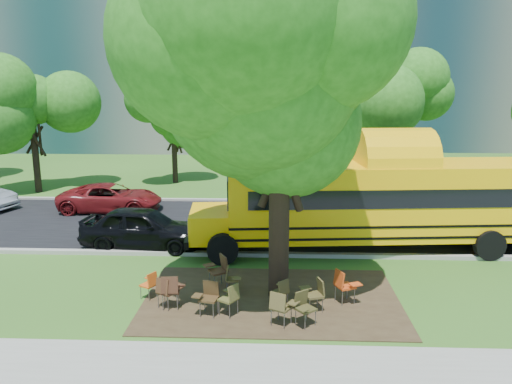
{
  "coord_description": "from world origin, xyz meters",
  "views": [
    {
      "loc": [
        1.1,
        -13.37,
        5.84
      ],
      "look_at": [
        0.38,
        3.96,
        2.07
      ],
      "focal_mm": 35.0,
      "sensor_mm": 36.0,
      "label": 1
    }
  ],
  "objects_px": {
    "chair_3": "(208,295)",
    "black_car": "(143,227)",
    "school_bus": "(388,200)",
    "chair_7": "(344,283)",
    "chair_5": "(304,305)",
    "chair_4": "(281,305)",
    "chair_8": "(150,282)",
    "bg_car_red": "(111,198)",
    "chair_10": "(231,277)",
    "chair_9": "(219,268)",
    "chair_2": "(230,296)",
    "main_tree": "(280,88)",
    "chair_6": "(315,291)",
    "chair_1": "(166,290)",
    "chair_0": "(171,288)",
    "chair_11": "(281,290)"
  },
  "relations": [
    {
      "from": "chair_5",
      "to": "chair_1",
      "type": "bearing_deg",
      "value": -50.89
    },
    {
      "from": "chair_3",
      "to": "chair_7",
      "type": "xyz_separation_m",
      "value": [
        3.55,
        0.8,
        0.03
      ]
    },
    {
      "from": "chair_2",
      "to": "chair_3",
      "type": "relative_size",
      "value": 0.97
    },
    {
      "from": "chair_2",
      "to": "school_bus",
      "type": "bearing_deg",
      "value": -10.09
    },
    {
      "from": "chair_3",
      "to": "black_car",
      "type": "distance_m",
      "value": 6.16
    },
    {
      "from": "school_bus",
      "to": "chair_9",
      "type": "bearing_deg",
      "value": -151.74
    },
    {
      "from": "main_tree",
      "to": "chair_2",
      "type": "distance_m",
      "value": 5.49
    },
    {
      "from": "chair_8",
      "to": "chair_3",
      "type": "bearing_deg",
      "value": -88.79
    },
    {
      "from": "chair_1",
      "to": "main_tree",
      "type": "bearing_deg",
      "value": 47.87
    },
    {
      "from": "main_tree",
      "to": "chair_6",
      "type": "relative_size",
      "value": 10.34
    },
    {
      "from": "chair_11",
      "to": "chair_4",
      "type": "bearing_deg",
      "value": -134.12
    },
    {
      "from": "chair_7",
      "to": "chair_0",
      "type": "bearing_deg",
      "value": -106.91
    },
    {
      "from": "chair_10",
      "to": "bg_car_red",
      "type": "height_order",
      "value": "bg_car_red"
    },
    {
      "from": "chair_4",
      "to": "chair_6",
      "type": "distance_m",
      "value": 1.26
    },
    {
      "from": "chair_9",
      "to": "black_car",
      "type": "relative_size",
      "value": 0.22
    },
    {
      "from": "school_bus",
      "to": "chair_9",
      "type": "height_order",
      "value": "school_bus"
    },
    {
      "from": "school_bus",
      "to": "chair_10",
      "type": "bearing_deg",
      "value": -147.04
    },
    {
      "from": "main_tree",
      "to": "chair_6",
      "type": "xyz_separation_m",
      "value": [
        0.96,
        -0.94,
        -5.18
      ]
    },
    {
      "from": "chair_6",
      "to": "chair_10",
      "type": "distance_m",
      "value": 2.55
    },
    {
      "from": "chair_5",
      "to": "chair_7",
      "type": "height_order",
      "value": "chair_7"
    },
    {
      "from": "chair_9",
      "to": "chair_1",
      "type": "bearing_deg",
      "value": 111.25
    },
    {
      "from": "chair_1",
      "to": "bg_car_red",
      "type": "xyz_separation_m",
      "value": [
        -4.84,
        10.17,
        0.11
      ]
    },
    {
      "from": "chair_3",
      "to": "chair_9",
      "type": "relative_size",
      "value": 0.93
    },
    {
      "from": "chair_6",
      "to": "chair_7",
      "type": "bearing_deg",
      "value": -76.62
    },
    {
      "from": "chair_0",
      "to": "chair_8",
      "type": "distance_m",
      "value": 0.97
    },
    {
      "from": "chair_5",
      "to": "chair_7",
      "type": "xyz_separation_m",
      "value": [
        1.15,
        1.29,
        0.05
      ]
    },
    {
      "from": "chair_2",
      "to": "chair_4",
      "type": "relative_size",
      "value": 0.95
    },
    {
      "from": "chair_3",
      "to": "bg_car_red",
      "type": "bearing_deg",
      "value": -48.07
    },
    {
      "from": "school_bus",
      "to": "chair_0",
      "type": "height_order",
      "value": "school_bus"
    },
    {
      "from": "chair_6",
      "to": "black_car",
      "type": "bearing_deg",
      "value": 32.19
    },
    {
      "from": "chair_5",
      "to": "bg_car_red",
      "type": "height_order",
      "value": "bg_car_red"
    },
    {
      "from": "main_tree",
      "to": "bg_car_red",
      "type": "xyz_separation_m",
      "value": [
        -7.79,
        9.2,
        -5.09
      ]
    },
    {
      "from": "main_tree",
      "to": "chair_6",
      "type": "distance_m",
      "value": 5.35
    },
    {
      "from": "chair_10",
      "to": "black_car",
      "type": "xyz_separation_m",
      "value": [
        -3.56,
        3.9,
        0.28
      ]
    },
    {
      "from": "chair_5",
      "to": "chair_8",
      "type": "relative_size",
      "value": 1.12
    },
    {
      "from": "main_tree",
      "to": "chair_10",
      "type": "relative_size",
      "value": 12.13
    },
    {
      "from": "main_tree",
      "to": "chair_8",
      "type": "relative_size",
      "value": 11.97
    },
    {
      "from": "chair_5",
      "to": "chair_10",
      "type": "xyz_separation_m",
      "value": [
        -1.96,
        1.9,
        -0.07
      ]
    },
    {
      "from": "chair_4",
      "to": "chair_3",
      "type": "bearing_deg",
      "value": -167.87
    },
    {
      "from": "chair_4",
      "to": "chair_8",
      "type": "height_order",
      "value": "chair_4"
    },
    {
      "from": "chair_3",
      "to": "chair_8",
      "type": "height_order",
      "value": "chair_3"
    },
    {
      "from": "chair_1",
      "to": "black_car",
      "type": "relative_size",
      "value": 0.2
    },
    {
      "from": "chair_8",
      "to": "chair_10",
      "type": "relative_size",
      "value": 1.01
    },
    {
      "from": "school_bus",
      "to": "chair_7",
      "type": "distance_m",
      "value": 5.3
    },
    {
      "from": "chair_4",
      "to": "bg_car_red",
      "type": "height_order",
      "value": "bg_car_red"
    },
    {
      "from": "chair_4",
      "to": "school_bus",
      "type": "bearing_deg",
      "value": 87.1
    },
    {
      "from": "chair_0",
      "to": "chair_8",
      "type": "bearing_deg",
      "value": 133.31
    },
    {
      "from": "chair_7",
      "to": "bg_car_red",
      "type": "bearing_deg",
      "value": -158.65
    },
    {
      "from": "chair_6",
      "to": "black_car",
      "type": "relative_size",
      "value": 0.2
    },
    {
      "from": "school_bus",
      "to": "chair_7",
      "type": "bearing_deg",
      "value": -119.29
    }
  ]
}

